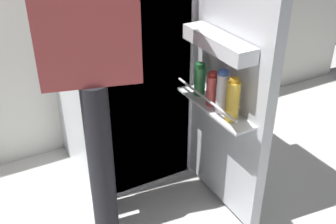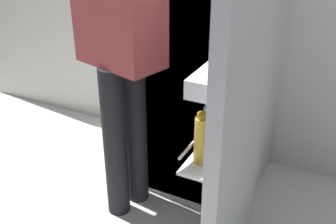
% 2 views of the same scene
% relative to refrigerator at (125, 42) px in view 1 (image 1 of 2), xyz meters
% --- Properties ---
extents(ground_plane, '(5.71, 5.71, 0.00)m').
position_rel_refrigerator_xyz_m(ground_plane, '(-0.03, -0.51, -0.81)').
color(ground_plane, silver).
extents(refrigerator, '(0.67, 1.21, 1.61)m').
position_rel_refrigerator_xyz_m(refrigerator, '(0.00, 0.00, 0.00)').
color(refrigerator, silver).
rests_on(refrigerator, ground_plane).
extents(person, '(0.55, 0.79, 1.67)m').
position_rel_refrigerator_xyz_m(person, '(-0.32, -0.40, 0.20)').
color(person, black).
rests_on(person, ground_plane).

